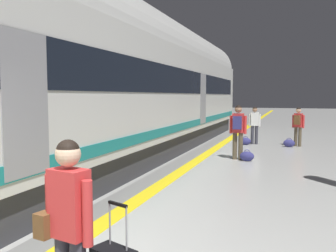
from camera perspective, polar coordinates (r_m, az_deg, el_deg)
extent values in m
cube|color=yellow|center=(12.39, 5.96, -4.57)|extent=(0.36, 80.00, 0.01)
cube|color=slate|center=(12.47, 4.44, -4.50)|extent=(0.64, 80.00, 0.01)
cube|color=#38383D|center=(9.63, -11.93, -5.27)|extent=(2.67, 26.10, 0.70)
cube|color=silver|center=(9.48, -12.12, 5.50)|extent=(2.90, 27.19, 2.90)
cylinder|color=silver|center=(9.60, -12.27, 13.88)|extent=(2.84, 26.64, 2.84)
cube|color=black|center=(9.49, -12.16, 7.62)|extent=(2.93, 25.56, 0.80)
cube|color=#197F7F|center=(9.54, -12.00, -1.42)|extent=(2.94, 26.64, 0.24)
cone|color=silver|center=(23.51, 7.21, 4.49)|extent=(2.75, 2.60, 2.75)
cube|color=gray|center=(5.31, -21.57, 3.21)|extent=(0.02, 0.90, 2.00)
cube|color=gray|center=(14.63, 5.59, 4.33)|extent=(0.02, 0.90, 2.00)
cube|color=red|center=(3.21, -15.41, -11.72)|extent=(0.36, 0.26, 0.59)
cylinder|color=red|center=(3.08, -12.65, -13.37)|extent=(0.09, 0.09, 0.55)
cylinder|color=red|center=(3.37, -18.11, -11.86)|extent=(0.09, 0.09, 0.55)
sphere|color=beige|center=(3.12, -15.58, -4.31)|extent=(0.21, 0.21, 0.21)
sphere|color=black|center=(3.12, -15.59, -3.87)|extent=(0.20, 0.20, 0.20)
cube|color=brown|center=(3.39, -18.08, -14.37)|extent=(0.19, 0.29, 0.21)
cylinder|color=gray|center=(3.16, -6.60, -15.86)|extent=(0.02, 0.02, 0.38)
cylinder|color=gray|center=(3.31, -9.20, -14.95)|extent=(0.02, 0.02, 0.38)
cube|color=black|center=(3.17, -7.98, -12.18)|extent=(0.22, 0.10, 0.02)
cylinder|color=brown|center=(11.64, 10.55, -3.12)|extent=(0.14, 0.14, 0.85)
cylinder|color=brown|center=(11.62, 11.44, -3.15)|extent=(0.14, 0.14, 0.85)
cube|color=red|center=(11.55, 11.05, 0.46)|extent=(0.35, 0.21, 0.61)
cylinder|color=red|center=(11.60, 9.96, 0.25)|extent=(0.09, 0.09, 0.57)
cylinder|color=red|center=(11.53, 12.15, 0.18)|extent=(0.09, 0.09, 0.57)
sphere|color=#A37556|center=(11.53, 11.08, 2.63)|extent=(0.22, 0.22, 0.22)
sphere|color=black|center=(11.53, 11.09, 2.76)|extent=(0.21, 0.21, 0.21)
cube|color=navy|center=(11.40, 10.93, 0.51)|extent=(0.27, 0.15, 0.41)
ellipsoid|color=navy|center=(11.43, 12.41, -4.71)|extent=(0.44, 0.26, 0.30)
torus|color=navy|center=(11.41, 12.42, -4.21)|extent=(0.22, 0.02, 0.22)
cylinder|color=#383842|center=(15.42, 13.22, -1.39)|extent=(0.13, 0.13, 0.77)
cylinder|color=#383842|center=(15.43, 13.83, -1.39)|extent=(0.13, 0.13, 0.77)
cube|color=silver|center=(15.37, 13.58, 1.07)|extent=(0.34, 0.23, 0.55)
cylinder|color=silver|center=(15.37, 12.82, 0.91)|extent=(0.08, 0.08, 0.52)
cylinder|color=silver|center=(15.40, 14.32, 0.89)|extent=(0.08, 0.08, 0.52)
sphere|color=#A37556|center=(15.35, 13.60, 2.55)|extent=(0.20, 0.20, 0.20)
sphere|color=black|center=(15.35, 13.61, 2.63)|extent=(0.19, 0.19, 0.19)
ellipsoid|color=navy|center=(15.18, 12.19, -2.37)|extent=(0.44, 0.26, 0.30)
torus|color=navy|center=(15.16, 12.19, -1.99)|extent=(0.22, 0.02, 0.22)
cylinder|color=brown|center=(15.30, 19.59, -1.59)|extent=(0.13, 0.13, 0.77)
cylinder|color=brown|center=(15.24, 20.18, -1.63)|extent=(0.13, 0.13, 0.77)
cube|color=red|center=(15.21, 19.95, 0.86)|extent=(0.35, 0.27, 0.55)
cylinder|color=red|center=(15.29, 19.24, 0.73)|extent=(0.08, 0.08, 0.51)
cylinder|color=red|center=(15.16, 20.68, 0.65)|extent=(0.08, 0.08, 0.51)
sphere|color=tan|center=(15.19, 20.00, 2.34)|extent=(0.20, 0.20, 0.20)
sphere|color=black|center=(15.19, 20.00, 2.43)|extent=(0.19, 0.19, 0.19)
cube|color=brown|center=(15.08, 19.79, 0.90)|extent=(0.27, 0.20, 0.37)
ellipsoid|color=navy|center=(15.00, 18.64, -2.60)|extent=(0.44, 0.26, 0.30)
torus|color=navy|center=(14.99, 18.65, -2.22)|extent=(0.22, 0.02, 0.22)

